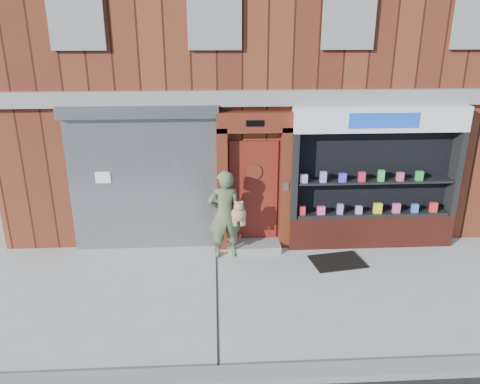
{
  "coord_description": "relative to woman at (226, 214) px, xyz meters",
  "views": [
    {
      "loc": [
        -1.55,
        -7.2,
        4.51
      ],
      "look_at": [
        -1.08,
        1.0,
        1.55
      ],
      "focal_mm": 35.0,
      "sensor_mm": 36.0,
      "label": 1
    }
  ],
  "objects": [
    {
      "name": "building",
      "position": [
        1.35,
        4.55,
        3.08
      ],
      "size": [
        12.0,
        8.16,
        8.0
      ],
      "color": "#592214",
      "rests_on": "ground"
    },
    {
      "name": "woman",
      "position": [
        0.0,
        0.0,
        0.0
      ],
      "size": [
        0.8,
        0.53,
        1.84
      ],
      "color": "#51603F",
      "rests_on": "ground"
    },
    {
      "name": "doormat",
      "position": [
        2.23,
        -0.41,
        -0.91
      ],
      "size": [
        1.13,
        0.88,
        0.03
      ],
      "primitive_type": "cube",
      "rotation": [
        0.0,
        0.0,
        0.16
      ],
      "color": "black",
      "rests_on": "ground"
    },
    {
      "name": "curb",
      "position": [
        1.35,
        -3.59,
        -0.86
      ],
      "size": [
        60.0,
        0.3,
        0.12
      ],
      "primitive_type": "cube",
      "color": "gray",
      "rests_on": "ground"
    },
    {
      "name": "shutter_bay",
      "position": [
        -1.65,
        0.49,
        0.79
      ],
      "size": [
        3.1,
        0.3,
        3.04
      ],
      "color": "gray",
      "rests_on": "ground"
    },
    {
      "name": "ground",
      "position": [
        1.35,
        -1.44,
        -0.92
      ],
      "size": [
        80.0,
        80.0,
        0.0
      ],
      "primitive_type": "plane",
      "color": "#9E9E99",
      "rests_on": "ground"
    },
    {
      "name": "red_door_bay",
      "position": [
        0.6,
        0.42,
        0.53
      ],
      "size": [
        1.52,
        0.58,
        2.9
      ],
      "color": "#5C1F0F",
      "rests_on": "ground"
    },
    {
      "name": "pharmacy_bay",
      "position": [
        3.1,
        0.37,
        0.45
      ],
      "size": [
        3.5,
        0.41,
        3.0
      ],
      "color": "maroon",
      "rests_on": "ground"
    }
  ]
}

